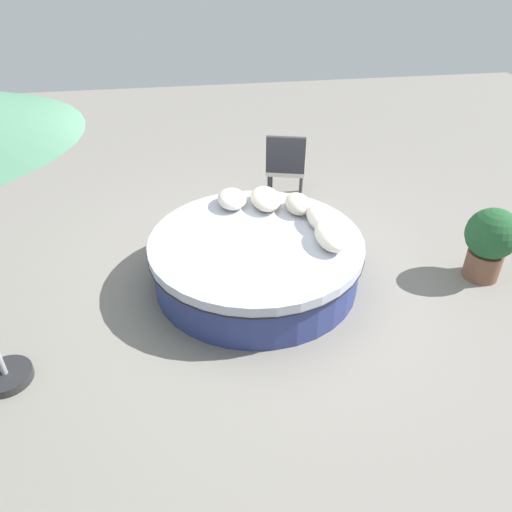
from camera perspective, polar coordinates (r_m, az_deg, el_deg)
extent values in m
plane|color=gray|center=(5.45, 0.00, -2.82)|extent=(16.00, 16.00, 0.00)
cylinder|color=navy|center=(5.33, 0.00, -0.97)|extent=(2.19, 2.19, 0.43)
cylinder|color=black|center=(5.21, 0.00, 0.97)|extent=(2.27, 2.27, 0.02)
cylinder|color=#B2B7C6|center=(5.18, 0.00, 1.48)|extent=(2.26, 2.26, 0.11)
ellipsoid|color=silver|center=(5.06, 8.59, 2.32)|extent=(0.54, 0.30, 0.20)
ellipsoid|color=silver|center=(5.38, 7.48, 4.47)|extent=(0.56, 0.28, 0.20)
ellipsoid|color=beige|center=(5.64, 4.86, 6.04)|extent=(0.43, 0.28, 0.19)
ellipsoid|color=beige|center=(5.74, 1.12, 6.66)|extent=(0.55, 0.34, 0.19)
ellipsoid|color=silver|center=(5.74, -2.81, 6.63)|extent=(0.45, 0.33, 0.18)
cylinder|color=#333338|center=(7.28, 1.80, 9.18)|extent=(0.04, 0.04, 0.42)
cylinder|color=#333338|center=(7.26, 5.30, 8.97)|extent=(0.04, 0.04, 0.42)
cylinder|color=#333338|center=(6.90, 1.48, 7.72)|extent=(0.04, 0.04, 0.42)
cylinder|color=#333338|center=(6.88, 5.16, 7.50)|extent=(0.04, 0.04, 0.42)
cube|color=beige|center=(6.98, 3.50, 10.14)|extent=(0.62, 0.64, 0.06)
cube|color=#333338|center=(6.66, 3.46, 11.58)|extent=(0.20, 0.52, 0.50)
cylinder|color=#262628|center=(4.87, -26.92, -12.31)|extent=(0.44, 0.44, 0.08)
cylinder|color=brown|center=(5.97, 24.76, -0.87)|extent=(0.38, 0.38, 0.32)
sphere|color=#23562D|center=(5.78, 25.68, 2.34)|extent=(0.55, 0.55, 0.55)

